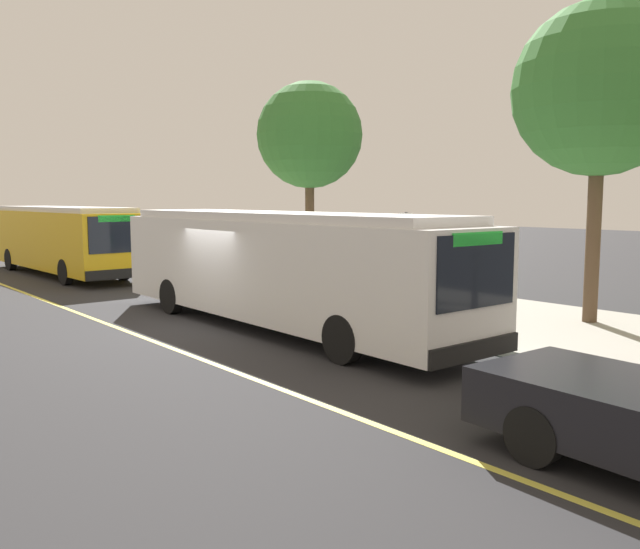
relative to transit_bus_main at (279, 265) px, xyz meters
name	(u,v)px	position (x,y,z in m)	size (l,w,h in m)	color
ground_plane	(219,325)	(-1.29, -1.01, -1.62)	(120.00, 120.00, 0.00)	#2B2B2D
sidewalk_curb	(383,300)	(-1.29, 4.99, -1.54)	(44.00, 6.40, 0.15)	#A8A399
lane_stripe_center	(140,336)	(-1.29, -3.21, -1.61)	(36.00, 0.14, 0.01)	#E0D64C
transit_bus_main	(279,265)	(0.00, 0.00, 0.00)	(12.41, 2.67, 2.95)	white
transit_bus_second	(62,238)	(-15.68, -0.27, 0.00)	(11.59, 2.87, 2.95)	gold
bus_shelter	(386,242)	(-1.54, 5.32, 0.30)	(2.90, 1.60, 2.48)	#333338
waiting_bench	(385,282)	(-1.41, 5.21, -0.99)	(1.60, 0.48, 0.95)	brown
route_sign_post	(405,251)	(1.78, 2.72, 0.34)	(0.44, 0.08, 2.80)	#333338
pedestrian_commuter	(315,269)	(-2.31, 3.02, -0.50)	(0.24, 0.40, 1.69)	#282D47
street_tree_near_shelter	(310,136)	(-7.04, 6.58, 4.11)	(4.13, 4.13, 7.68)	brown
street_tree_upstreet	(600,90)	(4.98, 6.20, 4.34)	(4.30, 4.30, 7.98)	brown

